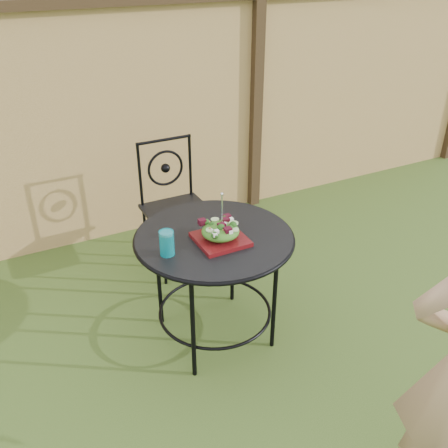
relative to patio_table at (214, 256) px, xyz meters
name	(u,v)px	position (x,y,z in m)	size (l,w,h in m)	color
ground	(244,417)	(-0.15, -0.65, -0.59)	(60.00, 60.00, 0.00)	#2D4817
fence	(108,125)	(-0.15, 1.54, 0.36)	(8.00, 0.12, 1.90)	tan
patio_table	(214,256)	(0.00, 0.00, 0.00)	(0.92, 0.92, 0.72)	black
patio_chair	(175,202)	(0.12, 0.90, -0.08)	(0.46, 0.46, 0.95)	black
salad_plate	(220,239)	(0.00, -0.07, 0.15)	(0.27, 0.27, 0.02)	#3E080A
salad	(220,231)	(0.00, -0.07, 0.20)	(0.21, 0.21, 0.08)	#235614
fork	(222,210)	(0.01, -0.07, 0.33)	(0.01, 0.01, 0.18)	silver
drinking_glass	(167,243)	(-0.31, -0.06, 0.21)	(0.08, 0.08, 0.14)	#0B7985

